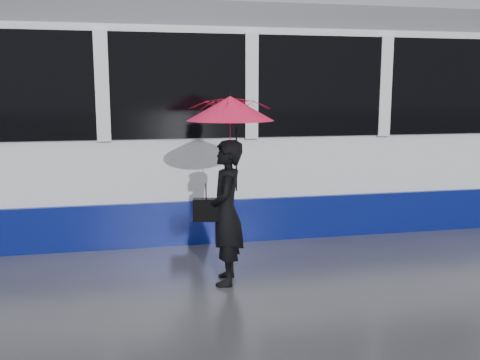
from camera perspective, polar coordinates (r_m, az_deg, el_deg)
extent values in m
plane|color=#2F2F34|center=(6.45, -2.80, -9.91)|extent=(90.00, 90.00, 0.00)
cube|color=#3F3D38|center=(8.13, -4.81, -5.72)|extent=(34.00, 0.07, 0.02)
cube|color=#3F3D38|center=(9.52, -5.90, -3.47)|extent=(34.00, 0.07, 0.02)
cube|color=white|center=(8.53, -10.60, 5.20)|extent=(24.00, 2.40, 2.95)
cube|color=navy|center=(8.71, -10.36, -2.79)|extent=(24.00, 2.56, 0.62)
cube|color=black|center=(8.51, -10.74, 9.74)|extent=(23.00, 2.48, 1.40)
cube|color=#55575C|center=(8.57, -10.95, 16.27)|extent=(23.60, 2.20, 0.35)
imported|color=black|center=(5.93, -1.49, -3.50)|extent=(0.50, 0.66, 1.62)
imported|color=#E8134E|center=(5.81, -1.04, 5.16)|extent=(1.04, 1.06, 0.81)
cone|color=#E8134E|center=(5.79, -1.05, 7.65)|extent=(1.12, 1.12, 0.26)
cylinder|color=black|center=(5.79, -1.05, 9.15)|extent=(0.01, 0.01, 0.06)
cylinder|color=black|center=(5.87, -0.39, 2.23)|extent=(0.02, 0.02, 0.71)
cube|color=black|center=(5.91, -3.63, -3.19)|extent=(0.31, 0.18, 0.25)
cylinder|color=black|center=(5.87, -3.65, -1.14)|extent=(0.01, 0.01, 0.18)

